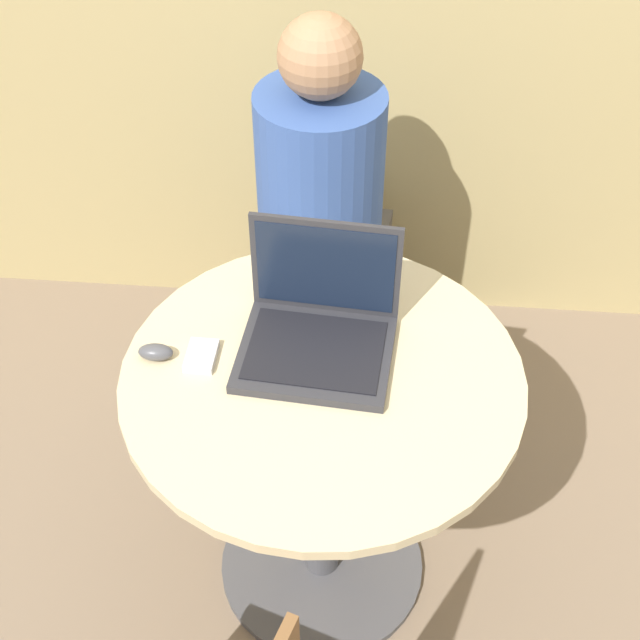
# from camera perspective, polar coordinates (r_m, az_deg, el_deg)

# --- Properties ---
(ground_plane) EXTENTS (12.00, 12.00, 0.00)m
(ground_plane) POSITION_cam_1_polar(r_m,az_deg,el_deg) (2.36, 0.12, -15.40)
(ground_plane) COLOR #7F6B56
(round_table) EXTENTS (0.81, 0.81, 0.72)m
(round_table) POSITION_cam_1_polar(r_m,az_deg,el_deg) (1.94, 0.14, -7.74)
(round_table) COLOR #4C4C51
(round_table) RESTS_ON ground_plane
(laptop) EXTENTS (0.33, 0.28, 0.25)m
(laptop) POSITION_cam_1_polar(r_m,az_deg,el_deg) (1.80, -0.09, -0.34)
(laptop) COLOR #2D2D33
(laptop) RESTS_ON round_table
(cell_phone) EXTENTS (0.06, 0.09, 0.02)m
(cell_phone) POSITION_cam_1_polar(r_m,az_deg,el_deg) (1.82, -7.61, -2.29)
(cell_phone) COLOR silver
(cell_phone) RESTS_ON round_table
(computer_mouse) EXTENTS (0.07, 0.04, 0.03)m
(computer_mouse) POSITION_cam_1_polar(r_m,az_deg,el_deg) (1.83, -10.47, -2.04)
(computer_mouse) COLOR #4C4C51
(computer_mouse) RESTS_ON round_table
(person_seated) EXTENTS (0.35, 0.50, 1.19)m
(person_seated) POSITION_cam_1_polar(r_m,az_deg,el_deg) (2.41, 0.28, 4.46)
(person_seated) COLOR #4C4742
(person_seated) RESTS_ON ground_plane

